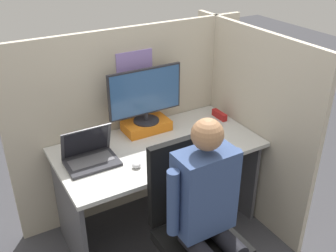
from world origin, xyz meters
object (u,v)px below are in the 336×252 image
object	(u,v)px
paper_box	(146,126)
carrot_toy	(194,150)
office_chair	(193,222)
person	(209,209)
monitor	(145,94)
stapler	(219,115)
laptop	(90,156)

from	to	relation	value
paper_box	carrot_toy	size ratio (longest dim) A/B	2.79
office_chair	person	world-z (taller)	person
paper_box	monitor	xyz separation A→B (m)	(-0.00, 0.00, 0.26)
paper_box	stapler	size ratio (longest dim) A/B	2.24
paper_box	laptop	distance (m)	0.57
person	stapler	bearing A→B (deg)	50.55
laptop	carrot_toy	world-z (taller)	laptop
monitor	laptop	distance (m)	0.62
office_chair	carrot_toy	bearing A→B (deg)	56.30
paper_box	person	xyz separation A→B (m)	(-0.12, -1.00, -0.04)
laptop	carrot_toy	distance (m)	0.71
monitor	stapler	distance (m)	0.68
paper_box	stapler	bearing A→B (deg)	-10.31
monitor	office_chair	world-z (taller)	monitor
stapler	carrot_toy	xyz separation A→B (m)	(-0.47, -0.35, -0.01)
paper_box	laptop	size ratio (longest dim) A/B	1.03
monitor	carrot_toy	distance (m)	0.55
carrot_toy	office_chair	world-z (taller)	office_chair
laptop	person	xyz separation A→B (m)	(0.41, -0.78, -0.05)
stapler	laptop	bearing A→B (deg)	-174.64
paper_box	monitor	distance (m)	0.26
monitor	paper_box	bearing A→B (deg)	-90.00
laptop	stapler	bearing A→B (deg)	5.36
monitor	stapler	size ratio (longest dim) A/B	3.73
person	paper_box	bearing A→B (deg)	83.08
paper_box	office_chair	world-z (taller)	office_chair
monitor	person	size ratio (longest dim) A/B	0.45
laptop	carrot_toy	size ratio (longest dim) A/B	2.72
paper_box	person	bearing A→B (deg)	-96.92
laptop	person	world-z (taller)	person
carrot_toy	office_chair	size ratio (longest dim) A/B	0.12
laptop	office_chair	distance (m)	0.79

